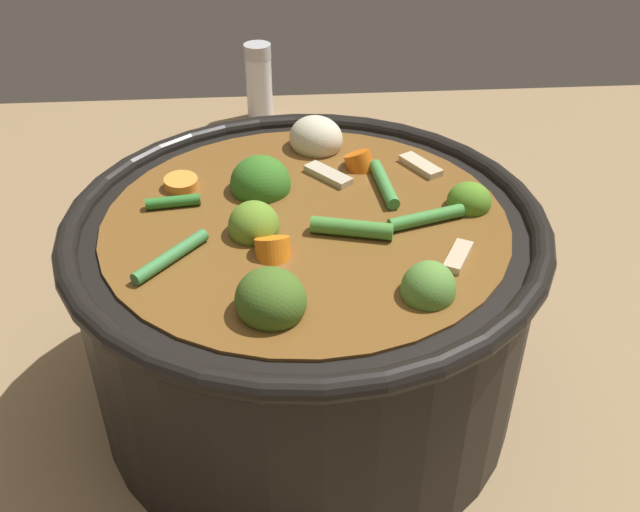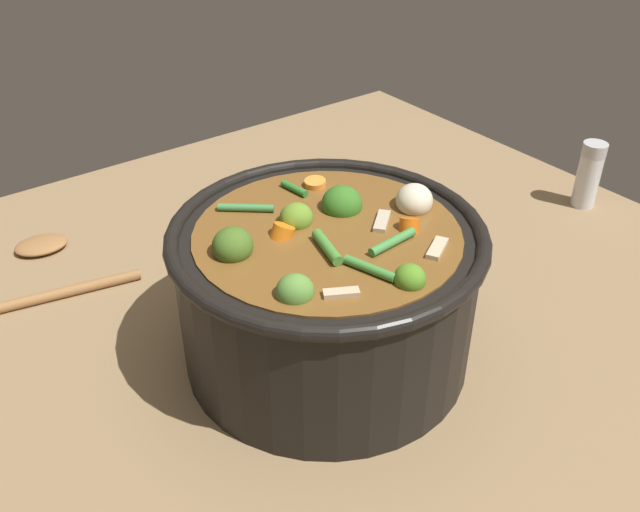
{
  "view_description": "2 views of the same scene",
  "coord_description": "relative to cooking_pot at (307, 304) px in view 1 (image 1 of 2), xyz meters",
  "views": [
    {
      "loc": [
        0.38,
        -0.02,
        0.39
      ],
      "look_at": [
        -0.0,
        0.01,
        0.12
      ],
      "focal_mm": 40.42,
      "sensor_mm": 36.0,
      "label": 1
    },
    {
      "loc": [
        0.33,
        0.43,
        0.49
      ],
      "look_at": [
        0.0,
        -0.01,
        0.12
      ],
      "focal_mm": 38.87,
      "sensor_mm": 36.0,
      "label": 2
    }
  ],
  "objects": [
    {
      "name": "ground_plane",
      "position": [
        0.0,
        -0.0,
        -0.08
      ],
      "size": [
        1.1,
        1.1,
        0.0
      ],
      "primitive_type": "plane",
      "color": "#8C704C"
    },
    {
      "name": "cooking_pot",
      "position": [
        0.0,
        0.0,
        0.0
      ],
      "size": [
        0.3,
        0.3,
        0.17
      ],
      "color": "black",
      "rests_on": "ground_plane"
    },
    {
      "name": "salt_shaker",
      "position": [
        -0.48,
        -0.03,
        -0.03
      ],
      "size": [
        0.03,
        0.03,
        0.09
      ],
      "color": "silver",
      "rests_on": "ground_plane"
    }
  ]
}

